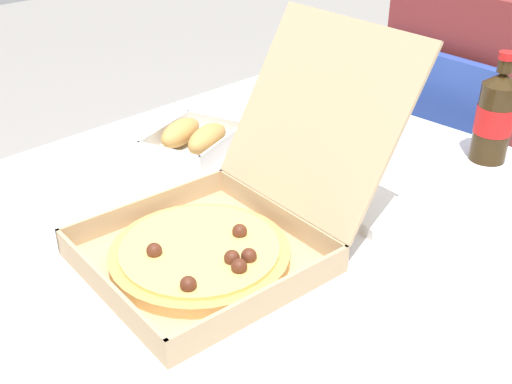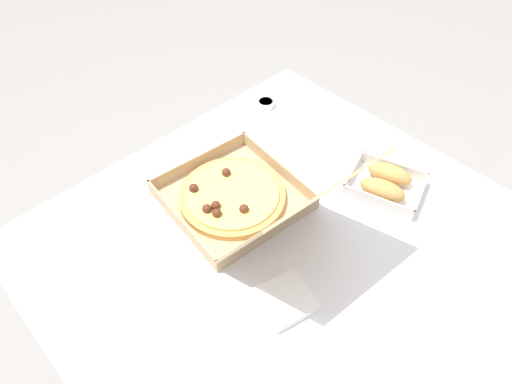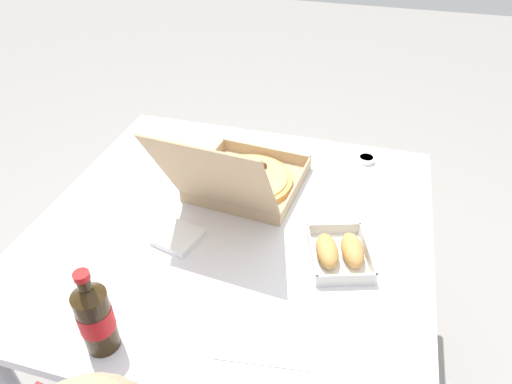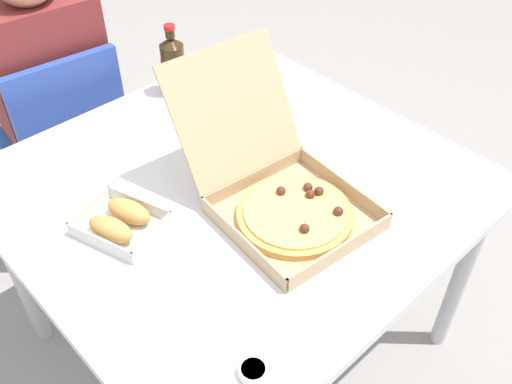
{
  "view_description": "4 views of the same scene",
  "coord_description": "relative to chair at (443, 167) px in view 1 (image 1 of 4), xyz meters",
  "views": [
    {
      "loc": [
        0.62,
        -0.69,
        1.28
      ],
      "look_at": [
        -0.02,
        -0.05,
        0.76
      ],
      "focal_mm": 43.54,
      "sensor_mm": 36.0,
      "label": 1
    },
    {
      "loc": [
        0.48,
        0.38,
        1.57
      ],
      "look_at": [
        -0.02,
        -0.14,
        0.76
      ],
      "focal_mm": 30.4,
      "sensor_mm": 36.0,
      "label": 2
    },
    {
      "loc": [
        -0.33,
        0.93,
        1.58
      ],
      "look_at": [
        -0.04,
        -0.12,
        0.75
      ],
      "focal_mm": 32.26,
      "sensor_mm": 36.0,
      "label": 3
    },
    {
      "loc": [
        -0.71,
        -0.84,
        1.66
      ],
      "look_at": [
        -0.02,
        -0.1,
        0.74
      ],
      "focal_mm": 39.45,
      "sensor_mm": 36.0,
      "label": 4
    }
  ],
  "objects": [
    {
      "name": "chair",
      "position": [
        0.0,
        0.0,
        0.0
      ],
      "size": [
        0.44,
        0.44,
        0.83
      ],
      "color": "#2D4CAD",
      "rests_on": "ground_plane"
    },
    {
      "name": "bread_side_box",
      "position": [
        -0.21,
        -0.72,
        0.26
      ],
      "size": [
        0.2,
        0.23,
        0.06
      ],
      "color": "white",
      "rests_on": "dining_table"
    },
    {
      "name": "diner_person",
      "position": [
        0.01,
        0.06,
        0.21
      ],
      "size": [
        0.38,
        0.43,
        1.15
      ],
      "color": "#333847",
      "rests_on": "ground_plane"
    },
    {
      "name": "paper_menu",
      "position": [
        -0.08,
        -0.44,
        0.23
      ],
      "size": [
        0.23,
        0.18,
        0.0
      ],
      "primitive_type": "cube",
      "rotation": [
        0.0,
        0.0,
        0.13
      ],
      "color": "white",
      "rests_on": "dining_table"
    },
    {
      "name": "dining_table",
      "position": [
        0.11,
        -0.77,
        0.16
      ],
      "size": [
        1.11,
        1.08,
        0.71
      ],
      "color": "white",
      "rests_on": "ground_plane"
    },
    {
      "name": "napkin_pile",
      "position": [
        0.23,
        -0.68,
        0.24
      ],
      "size": [
        0.13,
        0.13,
        0.02
      ],
      "primitive_type": "cube",
      "rotation": [
        0.0,
        0.0,
        -0.24
      ],
      "color": "white",
      "rests_on": "dining_table"
    },
    {
      "name": "cola_bottle",
      "position": [
        0.25,
        -0.33,
        0.32
      ],
      "size": [
        0.07,
        0.07,
        0.22
      ],
      "color": "#33230F",
      "rests_on": "dining_table"
    },
    {
      "name": "pizza_box_open",
      "position": [
        0.12,
        -0.93,
        0.28
      ],
      "size": [
        0.37,
        0.51,
        0.33
      ],
      "color": "tan",
      "rests_on": "dining_table"
    }
  ]
}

